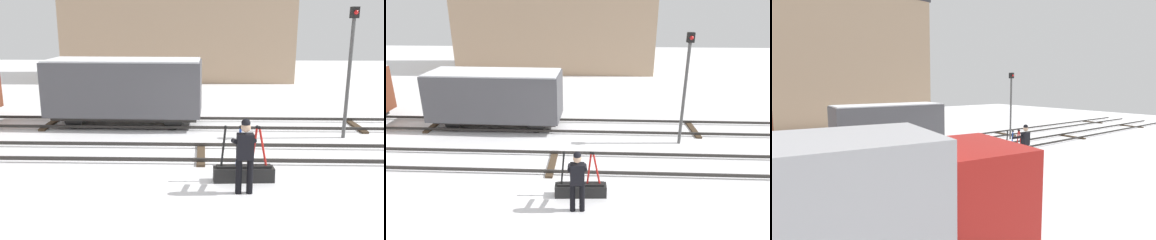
# 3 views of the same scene
# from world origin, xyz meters

# --- Properties ---
(ground_plane) EXTENTS (60.00, 60.00, 0.00)m
(ground_plane) POSITION_xyz_m (0.00, 0.00, 0.00)
(ground_plane) COLOR white
(track_main_line) EXTENTS (44.00, 1.94, 0.18)m
(track_main_line) POSITION_xyz_m (0.00, 0.00, 0.11)
(track_main_line) COLOR #2D2B28
(track_main_line) RESTS_ON ground_plane
(track_siding_near) EXTENTS (44.00, 1.94, 0.18)m
(track_siding_near) POSITION_xyz_m (0.00, 3.53, 0.11)
(track_siding_near) COLOR #2D2B28
(track_siding_near) RESTS_ON ground_plane
(switch_lever_frame) EXTENTS (1.54, 0.44, 1.45)m
(switch_lever_frame) POSITION_xyz_m (1.08, -1.91, 0.25)
(switch_lever_frame) COLOR black
(switch_lever_frame) RESTS_ON ground_plane
(rail_worker) EXTENTS (0.56, 0.70, 1.80)m
(rail_worker) POSITION_xyz_m (1.02, -2.63, 1.02)
(rail_worker) COLOR black
(rail_worker) RESTS_ON ground_plane
(delivery_truck) EXTENTS (6.34, 3.06, 2.79)m
(delivery_truck) POSITION_xyz_m (-7.93, -6.88, 1.60)
(delivery_truck) COLOR #B21E19
(delivery_truck) RESTS_ON ground_plane
(signal_post) EXTENTS (0.24, 0.32, 4.37)m
(signal_post) POSITION_xyz_m (4.90, 2.07, 2.64)
(signal_post) COLOR #4C4C4C
(signal_post) RESTS_ON ground_plane
(apartment_building) EXTENTS (15.30, 6.29, 11.90)m
(apartment_building) POSITION_xyz_m (-1.65, 17.29, 5.95)
(apartment_building) COLOR tan
(apartment_building) RESTS_ON ground_plane
(freight_car_mid_siding) EXTENTS (5.78, 2.21, 2.55)m
(freight_car_mid_siding) POSITION_xyz_m (-2.91, 3.53, 1.46)
(freight_car_mid_siding) COLOR #2D2B28
(freight_car_mid_siding) RESTS_ON ground_plane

